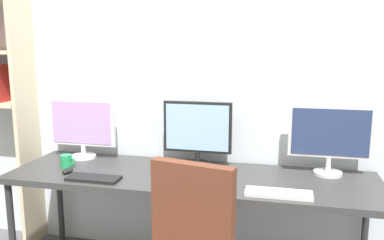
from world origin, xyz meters
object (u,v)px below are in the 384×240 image
object	(u,v)px
keyboard_left	(94,178)
coffee_mug	(67,161)
monitor_right	(330,136)
keyboard_right	(279,193)
monitor_center	(197,131)
computer_mouse	(67,171)
monitor_left	(82,126)
desk	(190,182)

from	to	relation	value
keyboard_left	coffee_mug	xyz separation A→B (m)	(-0.29, 0.19, 0.04)
monitor_right	keyboard_right	bearing A→B (deg)	-124.20
keyboard_left	keyboard_right	world-z (taller)	same
monitor_center	keyboard_right	world-z (taller)	monitor_center
keyboard_right	computer_mouse	world-z (taller)	computer_mouse
monitor_left	keyboard_left	distance (m)	0.58
coffee_mug	monitor_center	bearing A→B (deg)	16.51
monitor_right	coffee_mug	xyz separation A→B (m)	(-1.71, -0.25, -0.21)
desk	keyboard_left	world-z (taller)	keyboard_left
keyboard_left	monitor_left	bearing A→B (deg)	124.20
monitor_left	keyboard_left	bearing A→B (deg)	-55.80
monitor_center	coffee_mug	size ratio (longest dim) A/B	4.43
desk	keyboard_right	size ratio (longest dim) A/B	6.40
desk	computer_mouse	distance (m)	0.80
monitor_left	monitor_right	xyz separation A→B (m)	(1.72, -0.00, 0.01)
monitor_center	keyboard_left	world-z (taller)	monitor_center
monitor_center	keyboard_left	bearing A→B (deg)	-141.70
keyboard_left	coffee_mug	bearing A→B (deg)	146.97
monitor_left	coffee_mug	world-z (taller)	monitor_left
computer_mouse	monitor_center	bearing A→B (deg)	24.30
keyboard_right	monitor_center	bearing A→B (deg)	141.70
desk	monitor_right	distance (m)	0.94
keyboard_right	computer_mouse	distance (m)	1.35
monitor_left	monitor_center	size ratio (longest dim) A/B	1.07
desk	monitor_left	distance (m)	0.93
keyboard_right	coffee_mug	xyz separation A→B (m)	(-1.41, 0.19, 0.04)
monitor_right	coffee_mug	world-z (taller)	monitor_right
desk	keyboard_left	xyz separation A→B (m)	(-0.56, -0.23, 0.06)
monitor_center	monitor_right	xyz separation A→B (m)	(0.86, 0.00, 0.01)
desk	keyboard_right	bearing A→B (deg)	-22.33
monitor_right	keyboard_left	xyz separation A→B (m)	(-1.42, -0.44, -0.24)
monitor_left	computer_mouse	size ratio (longest dim) A/B	5.23
keyboard_right	computer_mouse	bearing A→B (deg)	176.33
coffee_mug	keyboard_right	bearing A→B (deg)	-7.65
keyboard_right	coffee_mug	distance (m)	1.42
desk	keyboard_left	bearing A→B (deg)	-157.67
monitor_left	keyboard_left	size ratio (longest dim) A/B	1.53
desk	keyboard_right	distance (m)	0.61
monitor_left	monitor_center	world-z (taller)	monitor_center
coffee_mug	computer_mouse	bearing A→B (deg)	-58.44
desk	coffee_mug	bearing A→B (deg)	-177.29
keyboard_left	monitor_center	bearing A→B (deg)	38.30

